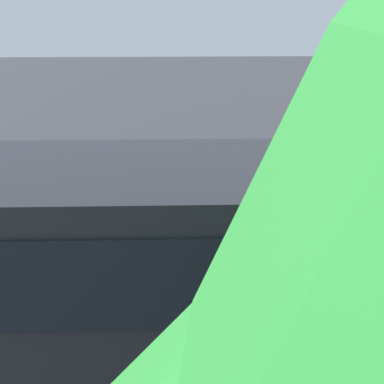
% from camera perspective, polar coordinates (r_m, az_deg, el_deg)
% --- Properties ---
extents(ground_plane, '(80.00, 80.00, 0.00)m').
position_cam_1_polar(ground_plane, '(11.70, 6.06, -5.82)').
color(ground_plane, '#38383D').
extents(tour_bus, '(10.55, 2.63, 3.25)m').
position_cam_1_polar(tour_bus, '(6.97, 9.82, -9.83)').
color(tour_bus, '#26262B').
rests_on(tour_bus, ground_plane).
extents(spectator_far_left, '(0.58, 0.37, 1.80)m').
position_cam_1_polar(spectator_far_left, '(9.81, 12.15, -4.51)').
color(spectator_far_left, black).
rests_on(spectator_far_left, ground_plane).
extents(spectator_left, '(0.58, 0.38, 1.80)m').
position_cam_1_polar(spectator_left, '(9.64, 5.76, -4.57)').
color(spectator_left, black).
rests_on(spectator_left, ground_plane).
extents(spectator_centre, '(0.58, 0.36, 1.79)m').
position_cam_1_polar(spectator_centre, '(9.32, -0.42, -5.39)').
color(spectator_centre, '#473823').
rests_on(spectator_centre, ground_plane).
extents(stunt_motorcycle, '(1.96, 0.94, 1.23)m').
position_cam_1_polar(stunt_motorcycle, '(14.45, -10.69, 1.68)').
color(stunt_motorcycle, black).
rests_on(stunt_motorcycle, ground_plane).
extents(bay_line_b, '(0.30, 4.62, 0.01)m').
position_cam_1_polar(bay_line_b, '(12.70, 9.80, -3.84)').
color(bay_line_b, white).
rests_on(bay_line_b, ground_plane).
extents(bay_line_c, '(0.26, 3.65, 0.01)m').
position_cam_1_polar(bay_line_c, '(12.43, -3.12, -4.09)').
color(bay_line_c, white).
rests_on(bay_line_c, ground_plane).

